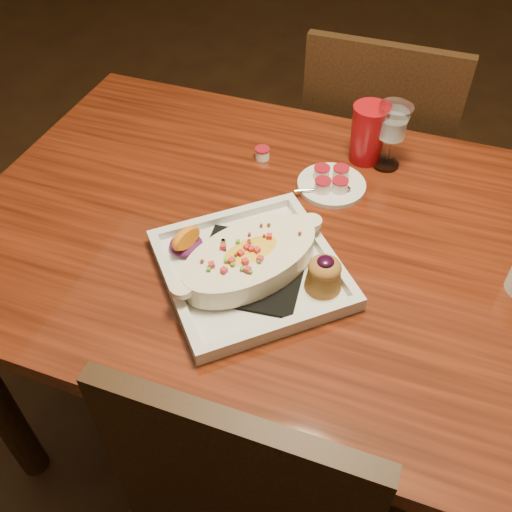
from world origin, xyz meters
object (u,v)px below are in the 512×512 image
(saucer, at_px, (331,183))
(red_tumbler, at_px, (368,134))
(goblet, at_px, (393,125))
(chair_far, at_px, (374,162))
(plate, at_px, (254,263))
(table, at_px, (324,275))

(saucer, height_order, red_tumbler, red_tumbler)
(goblet, xyz_separation_m, red_tumbler, (-0.05, 0.01, -0.04))
(chair_far, xyz_separation_m, plate, (-0.11, -0.76, 0.27))
(chair_far, distance_m, plate, 0.82)
(table, bearing_deg, red_tumbler, 88.46)
(plate, xyz_separation_m, red_tumbler, (0.12, 0.43, 0.04))
(table, distance_m, chair_far, 0.65)
(plate, xyz_separation_m, goblet, (0.17, 0.42, 0.07))
(table, relative_size, red_tumbler, 10.94)
(red_tumbler, bearing_deg, chair_far, 91.36)
(plate, relative_size, goblet, 2.89)
(saucer, bearing_deg, chair_far, 85.19)
(chair_far, relative_size, plate, 2.10)
(chair_far, xyz_separation_m, goblet, (0.06, -0.34, 0.35))
(table, height_order, saucer, saucer)
(saucer, bearing_deg, goblet, 51.36)
(chair_far, height_order, red_tumbler, chair_far)
(plate, xyz_separation_m, saucer, (0.07, 0.30, -0.02))
(red_tumbler, bearing_deg, saucer, -110.09)
(chair_far, xyz_separation_m, saucer, (-0.04, -0.46, 0.26))
(table, xyz_separation_m, goblet, (0.06, 0.29, 0.20))
(chair_far, bearing_deg, table, 90.00)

